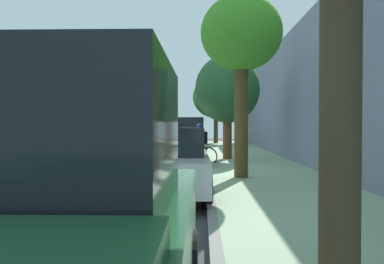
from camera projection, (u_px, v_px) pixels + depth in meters
ground at (164, 166)px, 14.95m from camera, size 60.80×60.80×0.00m
sidewalk at (253, 165)px, 14.86m from camera, size 3.38×38.00×0.13m
curb_edge at (206, 165)px, 14.91m from camera, size 0.16×38.00×0.13m
lane_stripe_centre at (78, 169)px, 13.93m from camera, size 0.14×35.80×0.01m
lane_stripe_bike_edge at (168, 166)px, 14.94m from camera, size 0.12×38.00×0.01m
building_facade at (305, 94)px, 14.76m from camera, size 0.50×38.00×5.48m
parked_sedan_white_second at (169, 162)px, 8.87m from camera, size 1.91×4.44×1.52m
parked_sedan_tan_mid at (178, 146)px, 15.01m from camera, size 1.95×4.45×1.52m
parked_suv_grey_far at (188, 134)px, 22.91m from camera, size 2.17×4.80×1.99m
parked_suv_black_farthest at (191, 132)px, 29.49m from camera, size 2.05×4.74×1.99m
bicycle_at_curb at (194, 156)px, 14.91m from camera, size 1.77×0.46×0.79m
cyclist_with_backpack at (200, 141)px, 14.44m from camera, size 0.44×0.62×1.63m
street_tree_mid_block at (241, 36)px, 10.76m from camera, size 2.24×2.24×5.04m
street_tree_far_end at (227, 89)px, 16.68m from camera, size 2.75×2.75×4.44m
street_tree_corner at (216, 97)px, 30.69m from camera, size 3.63×3.63×5.26m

